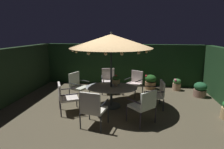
% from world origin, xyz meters
% --- Properties ---
extents(ground_plane, '(8.06, 6.60, 0.02)m').
position_xyz_m(ground_plane, '(0.00, 0.00, -0.01)').
color(ground_plane, brown).
extents(hedge_backdrop_rear, '(8.06, 0.30, 1.97)m').
position_xyz_m(hedge_backdrop_rear, '(0.00, 3.15, 0.99)').
color(hedge_backdrop_rear, '#193319').
rests_on(hedge_backdrop_rear, ground_plane).
extents(hedge_backdrop_left, '(0.30, 6.60, 1.97)m').
position_xyz_m(hedge_backdrop_left, '(-3.88, 0.00, 0.99)').
color(hedge_backdrop_left, '#1D301A').
rests_on(hedge_backdrop_left, ground_plane).
extents(patio_dining_table, '(1.79, 1.32, 0.70)m').
position_xyz_m(patio_dining_table, '(-0.12, 0.31, 0.57)').
color(patio_dining_table, '#2C3032').
rests_on(patio_dining_table, ground_plane).
extents(patio_umbrella, '(2.71, 2.71, 2.54)m').
position_xyz_m(patio_umbrella, '(-0.12, 0.31, 2.25)').
color(patio_umbrella, '#2B3234').
rests_on(patio_umbrella, ground_plane).
extents(centerpiece_planter, '(0.28, 0.28, 0.41)m').
position_xyz_m(centerpiece_planter, '(0.03, 0.39, 0.94)').
color(centerpiece_planter, tan).
rests_on(centerpiece_planter, patio_dining_table).
extents(patio_chair_north, '(0.76, 0.77, 1.00)m').
position_xyz_m(patio_chair_north, '(-1.54, 0.91, 0.56)').
color(patio_chair_north, '#2C3130').
rests_on(patio_chair_north, ground_plane).
extents(patio_chair_northeast, '(0.81, 0.83, 0.97)m').
position_xyz_m(patio_chair_northeast, '(-1.48, -0.40, 0.57)').
color(patio_chair_northeast, '#312B32').
rests_on(patio_chair_northeast, ground_plane).
extents(patio_chair_east, '(0.72, 0.70, 1.04)m').
position_xyz_m(patio_chair_east, '(-0.39, -1.21, 0.59)').
color(patio_chair_east, '#282B2F').
rests_on(patio_chair_east, ground_plane).
extents(patio_chair_southeast, '(0.85, 0.85, 0.99)m').
position_xyz_m(patio_chair_southeast, '(0.96, -0.78, 0.58)').
color(patio_chair_southeast, '#322935').
rests_on(patio_chair_southeast, ground_plane).
extents(patio_chair_south, '(0.67, 0.68, 0.93)m').
position_xyz_m(patio_chair_south, '(1.42, 0.42, 0.53)').
color(patio_chair_south, '#292931').
rests_on(patio_chair_south, ground_plane).
extents(patio_chair_southwest, '(0.79, 0.81, 0.98)m').
position_xyz_m(patio_chair_southwest, '(0.67, 1.64, 0.56)').
color(patio_chair_southwest, '#2A3031').
rests_on(patio_chair_southwest, ground_plane).
extents(patio_chair_west, '(0.71, 0.72, 1.01)m').
position_xyz_m(patio_chair_west, '(-0.46, 1.81, 0.59)').
color(patio_chair_west, '#2C2E34').
rests_on(patio_chair_west, ground_plane).
extents(potted_plant_back_right, '(0.36, 0.36, 0.53)m').
position_xyz_m(potted_plant_back_right, '(2.52, 2.50, 0.27)').
color(potted_plant_back_right, tan).
rests_on(potted_plant_back_right, ground_plane).
extents(potted_plant_front_corner, '(0.50, 0.50, 0.59)m').
position_xyz_m(potted_plant_front_corner, '(3.27, 1.77, 0.30)').
color(potted_plant_front_corner, '#846151').
rests_on(potted_plant_front_corner, ground_plane).
extents(potted_plant_back_center, '(0.51, 0.51, 0.65)m').
position_xyz_m(potted_plant_back_center, '(1.37, 2.53, 0.34)').
color(potted_plant_back_center, '#8E6644').
rests_on(potted_plant_back_center, ground_plane).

